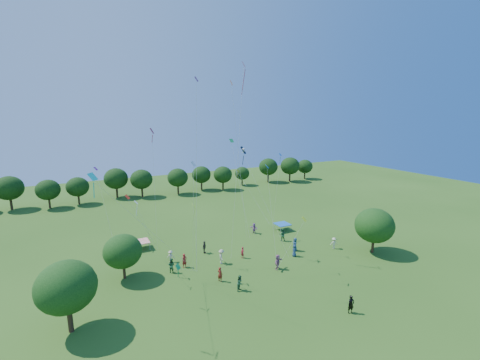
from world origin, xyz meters
name	(u,v)px	position (x,y,z in m)	size (l,w,h in m)	color
ground	(319,343)	(0.00, 0.00, 0.00)	(160.00, 160.00, 0.00)	#345E1C
near_tree_west	(66,287)	(-17.87, 10.80, 4.14)	(4.88, 4.88, 6.35)	#422B19
near_tree_north	(123,251)	(-12.51, 18.29, 3.27)	(4.22, 4.22, 5.17)	#422B19
near_tree_east	(374,226)	(18.20, 10.40, 3.80)	(5.07, 5.07, 6.09)	#422B19
treeline	(150,178)	(-1.73, 55.43, 4.09)	(88.01, 8.77, 6.77)	#422B19
tent_red_stripe	(141,242)	(-9.33, 25.86, 1.04)	(2.20, 2.20, 1.10)	#F7431D
tent_blue	(282,224)	(12.24, 22.99, 1.04)	(2.20, 2.20, 1.10)	#1B5BB2
man_in_black	(351,304)	(5.38, 1.81, 0.88)	(0.65, 0.42, 1.75)	black
crowd_person_0	(294,251)	(8.10, 14.22, 0.80)	(0.79, 0.43, 1.59)	navy
crowd_person_1	(242,253)	(1.82, 16.86, 0.74)	(0.55, 0.36, 1.48)	maroon
crowd_person_2	(240,283)	(-2.02, 10.03, 0.85)	(0.84, 0.45, 1.70)	#204C2E
crowd_person_3	(334,243)	(14.47, 13.75, 0.79)	(1.04, 0.47, 1.59)	beige
crowd_person_4	(130,243)	(-10.72, 26.47, 0.89)	(1.04, 0.47, 1.77)	#3C3830
crowd_person_5	(254,228)	(7.52, 23.88, 0.83)	(1.54, 0.55, 1.65)	#965B9C
crowd_person_6	(122,250)	(-11.96, 24.63, 0.88)	(0.87, 0.47, 1.76)	#1A1D4E
crowd_person_7	(220,274)	(-3.14, 12.74, 0.84)	(0.63, 0.40, 1.68)	maroon
crowd_person_8	(282,235)	(9.70, 19.32, 0.95)	(0.93, 0.50, 1.89)	#2B6439
crowd_person_9	(171,256)	(-6.75, 19.94, 0.75)	(0.98, 0.44, 1.51)	beige
crowd_person_10	(204,247)	(-2.03, 20.50, 0.85)	(1.00, 0.45, 1.70)	#3E3832
crowd_person_11	(278,262)	(4.18, 12.24, 0.92)	(1.71, 0.61, 1.83)	#8F5375
crowd_person_12	(295,244)	(9.25, 15.63, 0.91)	(0.90, 0.49, 1.82)	navy
crowd_person_13	(184,261)	(-5.64, 17.75, 0.86)	(0.64, 0.41, 1.72)	maroon
crowd_person_14	(171,265)	(-7.41, 17.22, 0.87)	(0.86, 0.47, 1.75)	#296035
crowd_person_15	(221,257)	(-1.24, 16.66, 0.92)	(1.20, 0.54, 1.83)	#A7A586
pirate_kite	(245,153)	(2.55, 17.70, 13.52)	(3.76, 6.45, 13.02)	black
red_high_kite	(242,98)	(1.92, 17.33, 20.13)	(3.54, 3.27, 23.07)	red
small_kite_0	(134,208)	(-11.11, 17.81, 8.26)	(4.10, 4.24, 8.62)	#F42F0E
small_kite_1	(244,182)	(7.79, 27.72, 7.44)	(2.81, 6.15, 8.09)	#DCA30B
small_kite_2	(301,225)	(4.95, 9.03, 6.48)	(2.55, 1.99, 6.05)	#DAFD16
small_kite_3	(235,157)	(4.13, 23.76, 12.17)	(0.74, 5.61, 13.49)	#1A9248
small_kite_4	(269,185)	(3.17, 12.95, 10.34)	(0.75, 3.53, 11.29)	blue
small_kite_5	(196,135)	(-5.35, 13.06, 16.20)	(0.47, 1.16, 20.46)	#62178A
small_kite_6	(139,211)	(-10.33, 19.05, 7.38)	(2.66, 2.93, 7.48)	white
small_kite_7	(115,198)	(-13.68, 9.57, 11.54)	(9.99, 5.84, 12.60)	#0CB8AC
small_kite_8	(153,150)	(-8.01, 21.07, 14.15)	(0.64, 1.08, 15.38)	red
small_kite_9	(235,121)	(2.65, 20.56, 17.39)	(2.07, 1.33, 21.17)	#D9590B
small_kite_10	(195,214)	(-5.30, 14.46, 7.60)	(0.47, 1.01, 7.43)	#C3F015
small_kite_11	(180,268)	(-8.24, 10.52, 3.74)	(3.48, 3.87, 3.07)	green
small_kite_12	(279,170)	(10.53, 21.88, 10.05)	(0.54, 1.48, 11.33)	blue
small_kite_13	(99,182)	(-13.80, 28.56, 9.44)	(1.56, 3.71, 10.04)	#711890
small_kite_14	(193,194)	(-6.97, 9.73, 11.09)	(1.69, 5.66, 12.98)	silver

